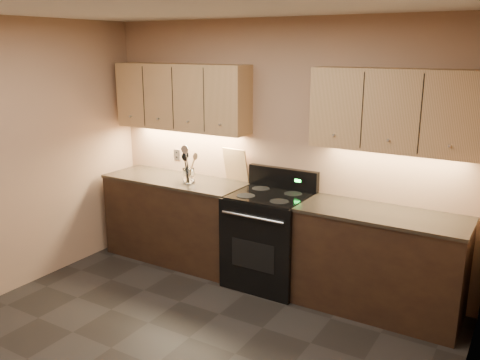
# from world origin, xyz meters

# --- Properties ---
(ceiling) EXTENTS (4.00, 4.00, 0.00)m
(ceiling) POSITION_xyz_m (0.00, 0.00, 2.60)
(ceiling) COLOR silver
(ceiling) RESTS_ON wall_back
(wall_back) EXTENTS (4.00, 0.04, 2.60)m
(wall_back) POSITION_xyz_m (0.00, 2.00, 1.30)
(wall_back) COLOR #987459
(wall_back) RESTS_ON ground
(wall_right) EXTENTS (0.04, 4.00, 2.60)m
(wall_right) POSITION_xyz_m (2.00, 0.00, 1.30)
(wall_right) COLOR #987459
(wall_right) RESTS_ON ground
(counter_left) EXTENTS (1.62, 0.62, 0.93)m
(counter_left) POSITION_xyz_m (-1.10, 1.70, 0.47)
(counter_left) COLOR black
(counter_left) RESTS_ON ground
(counter_right) EXTENTS (1.46, 0.62, 0.93)m
(counter_right) POSITION_xyz_m (1.18, 1.70, 0.47)
(counter_right) COLOR black
(counter_right) RESTS_ON ground
(stove) EXTENTS (0.76, 0.68, 1.14)m
(stove) POSITION_xyz_m (0.08, 1.68, 0.48)
(stove) COLOR black
(stove) RESTS_ON ground
(upper_cab_left) EXTENTS (1.60, 0.30, 0.70)m
(upper_cab_left) POSITION_xyz_m (-1.10, 1.85, 1.80)
(upper_cab_left) COLOR tan
(upper_cab_left) RESTS_ON wall_back
(upper_cab_right) EXTENTS (1.44, 0.30, 0.70)m
(upper_cab_right) POSITION_xyz_m (1.18, 1.85, 1.80)
(upper_cab_right) COLOR tan
(upper_cab_right) RESTS_ON wall_back
(outlet_plate) EXTENTS (0.08, 0.01, 0.12)m
(outlet_plate) POSITION_xyz_m (-1.30, 1.99, 1.12)
(outlet_plate) COLOR #B2B5BA
(outlet_plate) RESTS_ON wall_back
(utensil_crock) EXTENTS (0.14, 0.14, 0.16)m
(utensil_crock) POSITION_xyz_m (-0.87, 1.63, 1.00)
(utensil_crock) COLOR white
(utensil_crock) RESTS_ON counter_left
(cutting_board) EXTENTS (0.29, 0.11, 0.36)m
(cutting_board) POSITION_xyz_m (-0.48, 1.95, 1.11)
(cutting_board) COLOR #DDB677
(cutting_board) RESTS_ON counter_left
(wooden_spoon) EXTENTS (0.18, 0.06, 0.33)m
(wooden_spoon) POSITION_xyz_m (-0.89, 1.63, 1.11)
(wooden_spoon) COLOR #DDB677
(wooden_spoon) RESTS_ON utensil_crock
(black_spoon) EXTENTS (0.07, 0.13, 0.31)m
(black_spoon) POSITION_xyz_m (-0.88, 1.64, 1.10)
(black_spoon) COLOR black
(black_spoon) RESTS_ON utensil_crock
(black_turner) EXTENTS (0.15, 0.15, 0.33)m
(black_turner) POSITION_xyz_m (-0.86, 1.62, 1.10)
(black_turner) COLOR black
(black_turner) RESTS_ON utensil_crock
(steel_spatula) EXTENTS (0.23, 0.14, 0.40)m
(steel_spatula) POSITION_xyz_m (-0.83, 1.64, 1.14)
(steel_spatula) COLOR silver
(steel_spatula) RESTS_ON utensil_crock
(steel_skimmer) EXTENTS (0.18, 0.10, 0.38)m
(steel_skimmer) POSITION_xyz_m (-0.83, 1.63, 1.13)
(steel_skimmer) COLOR silver
(steel_skimmer) RESTS_ON utensil_crock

